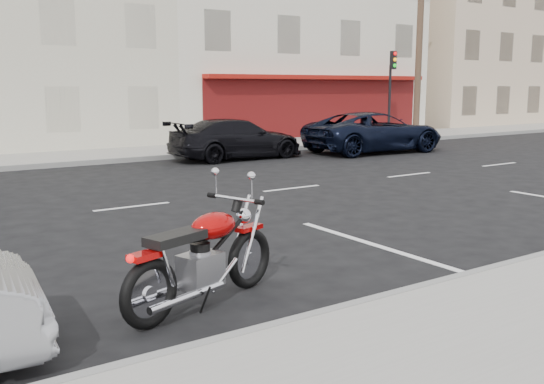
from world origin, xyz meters
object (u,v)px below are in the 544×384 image
Objects in this scene: motorcycle at (251,245)px; car_far at (237,139)px; utility_pole at (420,35)px; fire_hydrant at (363,129)px; traffic_light at (391,83)px; suv_far at (374,132)px.

car_far is at bearing 41.38° from motorcycle.
utility_pole is 4.03× the size of motorcycle.
car_far reaches higher than fire_hydrant.
traffic_light is at bearing -172.39° from utility_pole.
suv_far is at bearing 22.51° from motorcycle.
motorcycle is (-18.13, -14.17, -4.21)m from utility_pole.
suv_far is at bearing -140.58° from traffic_light.
suv_far is (-4.29, -3.53, -1.82)m from traffic_light.
suv_far is at bearing -101.47° from car_far.
motorcycle is 0.42× the size of suv_far.
motorcycle is (-16.13, -13.90, -2.03)m from traffic_light.
fire_hydrant is 0.32× the size of motorcycle.
fire_hydrant is (-1.50, 0.17, -2.03)m from traffic_light.
traffic_light is 1.70× the size of motorcycle.
traffic_light is at bearing -75.79° from car_far.
suv_far is 1.15× the size of car_far.
utility_pole is 12.57m from car_far.
utility_pole is 2.37× the size of traffic_light.
traffic_light reaches higher than car_far.
fire_hydrant is at bearing 173.64° from traffic_light.
motorcycle is 15.74m from suv_far.
suv_far is at bearing -127.06° from fire_hydrant.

